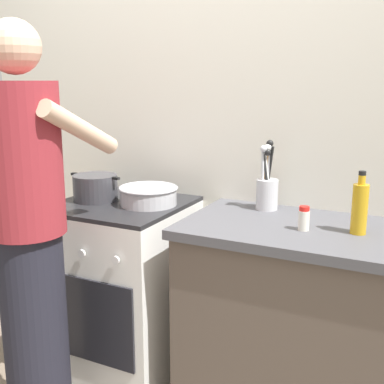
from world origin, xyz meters
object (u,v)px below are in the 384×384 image
at_px(pot, 95,188).
at_px(spice_bottle, 304,219).
at_px(utensil_crock, 267,188).
at_px(person, 30,242).
at_px(mixing_bowl, 148,195).
at_px(stove_range, 124,289).
at_px(oil_bottle, 360,208).

relative_size(pot, spice_bottle, 2.90).
bearing_deg(pot, spice_bottle, -1.89).
bearing_deg(utensil_crock, person, -134.01).
bearing_deg(mixing_bowl, utensil_crock, 17.49).
bearing_deg(mixing_bowl, spice_bottle, -5.65).
relative_size(stove_range, spice_bottle, 9.22).
bearing_deg(stove_range, oil_bottle, 0.19).
height_order(spice_bottle, person, person).
bearing_deg(oil_bottle, spice_bottle, -165.73).
bearing_deg(spice_bottle, person, -152.09).
distance_m(stove_range, spice_bottle, 1.03).
relative_size(spice_bottle, person, 0.06).
distance_m(mixing_bowl, utensil_crock, 0.56).
bearing_deg(oil_bottle, pot, -179.24).
relative_size(utensil_crock, person, 0.19).
xyz_separation_m(pot, spice_bottle, (1.04, -0.03, -0.02)).
relative_size(utensil_crock, oil_bottle, 1.30).
bearing_deg(mixing_bowl, oil_bottle, -1.47).
distance_m(spice_bottle, person, 1.09).
bearing_deg(utensil_crock, pot, -165.58).
relative_size(stove_range, person, 0.53).
xyz_separation_m(utensil_crock, oil_bottle, (0.43, -0.19, 0.00)).
distance_m(pot, mixing_bowl, 0.28).
relative_size(mixing_bowl, spice_bottle, 2.90).
height_order(pot, spice_bottle, pot).
height_order(mixing_bowl, spice_bottle, spice_bottle).
xyz_separation_m(mixing_bowl, person, (-0.19, -0.58, -0.09)).
xyz_separation_m(stove_range, utensil_crock, (0.67, 0.20, 0.55)).
bearing_deg(spice_bottle, mixing_bowl, 174.35).
height_order(stove_range, utensil_crock, utensil_crock).
height_order(mixing_bowl, oil_bottle, oil_bottle).
bearing_deg(person, spice_bottle, 27.91).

